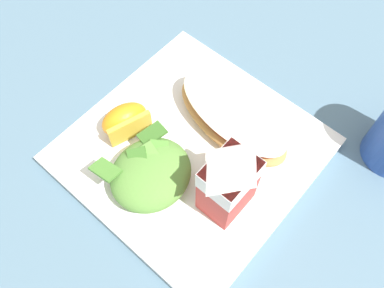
# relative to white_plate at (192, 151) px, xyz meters

# --- Properties ---
(ground) EXTENTS (3.00, 3.00, 0.00)m
(ground) POSITION_rel_white_plate_xyz_m (0.00, 0.00, -0.01)
(ground) COLOR slate
(white_plate) EXTENTS (0.28, 0.28, 0.02)m
(white_plate) POSITION_rel_white_plate_xyz_m (0.00, 0.00, 0.00)
(white_plate) COLOR white
(white_plate) RESTS_ON ground
(cheesy_pizza_bread) EXTENTS (0.10, 0.18, 0.04)m
(cheesy_pizza_bread) POSITION_rel_white_plate_xyz_m (-0.06, 0.02, 0.03)
(cheesy_pizza_bread) COLOR tan
(cheesy_pizza_bread) RESTS_ON white_plate
(green_salad_pile) EXTENTS (0.10, 0.10, 0.04)m
(green_salad_pile) POSITION_rel_white_plate_xyz_m (0.07, -0.01, 0.03)
(green_salad_pile) COLOR #5B8E3D
(green_salad_pile) RESTS_ON white_plate
(milk_carton) EXTENTS (0.06, 0.05, 0.11)m
(milk_carton) POSITION_rel_white_plate_xyz_m (0.03, 0.08, 0.07)
(milk_carton) COLOR #B7332D
(milk_carton) RESTS_ON white_plate
(orange_wedge_front) EXTENTS (0.07, 0.05, 0.04)m
(orange_wedge_front) POSITION_rel_white_plate_xyz_m (0.03, -0.08, 0.03)
(orange_wedge_front) COLOR orange
(orange_wedge_front) RESTS_ON white_plate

